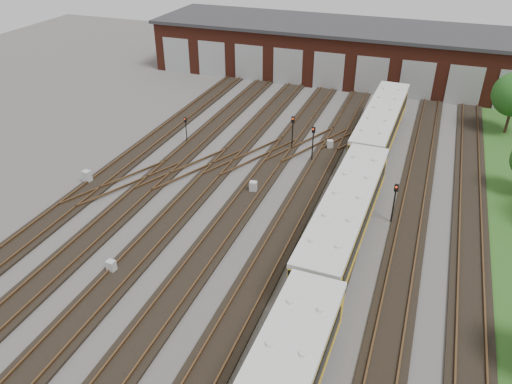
% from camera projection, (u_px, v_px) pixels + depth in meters
% --- Properties ---
extents(ground, '(120.00, 120.00, 0.00)m').
position_uv_depth(ground, '(234.00, 261.00, 31.55)').
color(ground, '#464341').
rests_on(ground, ground).
extents(track_network, '(30.40, 70.00, 0.33)m').
position_uv_depth(track_network, '(235.00, 254.00, 32.01)').
color(track_network, black).
rests_on(track_network, ground).
extents(maintenance_shed, '(51.00, 12.50, 6.35)m').
position_uv_depth(maintenance_shed, '(356.00, 52.00, 62.16)').
color(maintenance_shed, '#562115').
rests_on(maintenance_shed, ground).
extents(metro_train, '(3.21, 47.79, 3.25)m').
position_uv_depth(metro_train, '(345.00, 217.00, 32.35)').
color(metro_train, black).
rests_on(metro_train, ground).
extents(signal_mast_0, '(0.23, 0.22, 2.50)m').
position_uv_depth(signal_mast_0, '(186.00, 126.00, 46.00)').
color(signal_mast_0, black).
rests_on(signal_mast_0, ground).
extents(signal_mast_1, '(0.29, 0.28, 3.21)m').
position_uv_depth(signal_mast_1, '(313.00, 140.00, 42.44)').
color(signal_mast_1, black).
rests_on(signal_mast_1, ground).
extents(signal_mast_2, '(0.30, 0.28, 3.23)m').
position_uv_depth(signal_mast_2, '(293.00, 129.00, 44.38)').
color(signal_mast_2, black).
rests_on(signal_mast_2, ground).
extents(signal_mast_3, '(0.28, 0.26, 3.04)m').
position_uv_depth(signal_mast_3, '(395.00, 198.00, 34.41)').
color(signal_mast_3, black).
rests_on(signal_mast_3, ground).
extents(relay_cabinet_0, '(0.73, 0.64, 1.06)m').
position_uv_depth(relay_cabinet_0, '(87.00, 177.00, 39.97)').
color(relay_cabinet_0, '#B7BABD').
rests_on(relay_cabinet_0, ground).
extents(relay_cabinet_1, '(0.62, 0.54, 0.94)m').
position_uv_depth(relay_cabinet_1, '(253.00, 187.00, 38.67)').
color(relay_cabinet_1, '#B7BABD').
rests_on(relay_cabinet_1, ground).
extents(relay_cabinet_2, '(0.55, 0.48, 0.86)m').
position_uv_depth(relay_cabinet_2, '(111.00, 267.00, 30.43)').
color(relay_cabinet_2, '#B7BABD').
rests_on(relay_cabinet_2, ground).
extents(relay_cabinet_3, '(0.65, 0.60, 0.87)m').
position_uv_depth(relay_cabinet_3, '(330.00, 145.00, 45.35)').
color(relay_cabinet_3, '#B7BABD').
rests_on(relay_cabinet_3, ground).
extents(relay_cabinet_4, '(0.58, 0.51, 0.88)m').
position_uv_depth(relay_cabinet_4, '(360.00, 133.00, 47.51)').
color(relay_cabinet_4, '#B7BABD').
rests_on(relay_cabinet_4, ground).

